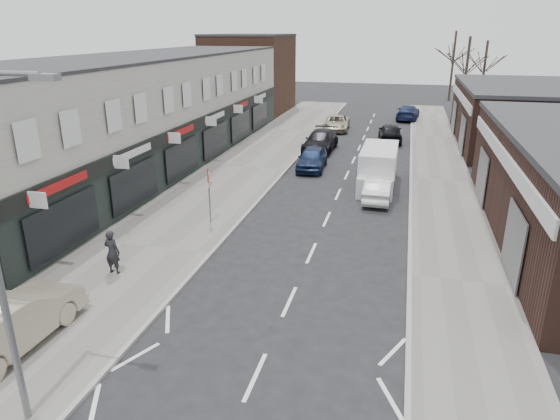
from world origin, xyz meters
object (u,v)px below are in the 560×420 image
Objects in this scene: warning_sign at (209,180)px; parked_car_left_a at (312,158)px; parked_car_left_c at (337,123)px; parked_car_right_c at (408,113)px; pedestrian at (112,252)px; parked_car_left_b at (320,141)px; parked_car_right_a at (378,189)px; parked_car_right_b at (390,132)px; white_van at (378,168)px; sedan_on_pavement at (9,322)px.

warning_sign is 11.34m from parked_car_left_a.
parked_car_left_c is 9.68m from parked_car_right_c.
warning_sign is 1.60× the size of pedestrian.
warning_sign is at bearing 79.86° from parked_car_right_c.
parked_car_left_a is (4.34, 16.64, -0.25)m from pedestrian.
parked_car_left_b reaches higher than parked_car_left_c.
parked_car_right_b is at bearing -88.91° from parked_car_right_a.
white_van is 1.18× the size of sedan_on_pavement.
parked_car_left_c is 0.95× the size of parked_car_right_c.
warning_sign is at bearing -98.83° from sedan_on_pavement.
parked_car_right_b is (7.36, 20.80, -1.44)m from warning_sign.
pedestrian is 28.02m from parked_car_right_b.
white_van is at bearing -32.67° from parked_car_left_a.
sedan_on_pavement is 4.80m from pedestrian.
sedan_on_pavement is at bearing -97.45° from parked_car_left_b.
parked_car_right_c is (1.50, 23.69, -0.31)m from white_van.
parked_car_left_c is at bearing 91.29° from parked_car_left_b.
parked_car_right_b is (4.60, 9.91, 0.04)m from parked_car_left_a.
warning_sign reaches higher than pedestrian.
pedestrian is 22.32m from parked_car_left_b.
parked_car_left_c is (2.44, 24.59, -1.54)m from warning_sign.
white_van is at bearing -117.65° from pedestrian.
parked_car_left_a is 7.08m from parked_car_right_a.
parked_car_left_a is (4.62, 21.44, -0.19)m from sedan_on_pavement.
parked_car_right_c is at bearing -102.67° from sedan_on_pavement.
parked_car_left_b is at bearing -96.08° from pedestrian.
parked_car_left_b is 1.04× the size of parked_car_right_c.
parked_car_left_c is at bearing 84.33° from warning_sign.
white_van is at bearing 91.37° from parked_car_right_c.
parked_car_left_c is at bearing -74.45° from parked_car_right_a.
parked_car_right_b is at bearing -41.11° from parked_car_left_c.
white_van is 16.57m from pedestrian.
parked_car_right_c is at bearing 71.95° from parked_car_left_a.
pedestrian reaches higher than parked_car_left_a.
white_van reaches higher than parked_car_right_a.
warning_sign reaches higher than parked_car_right_b.
parked_car_left_b is 1.10× the size of parked_car_left_c.
parked_car_right_b is 0.89× the size of parked_car_right_c.
parked_car_right_c is at bearing 46.57° from parked_car_left_c.
pedestrian is at bearing -107.03° from parked_car_left_a.
pedestrian is at bearing -98.66° from parked_car_left_b.
parked_car_right_b is (0.00, 15.28, 0.12)m from parked_car_right_a.
parked_car_left_a is at bearing -48.31° from parked_car_right_a.
pedestrian is 0.40× the size of parked_car_left_a.
parked_car_right_a is at bearing 85.20° from parked_car_right_b.
parked_car_left_c is (4.02, 30.34, -0.31)m from pedestrian.
parked_car_right_a is (4.96, -10.69, -0.11)m from parked_car_left_b.
warning_sign reaches higher than parked_car_left_a.
parked_car_left_a is 10.92m from parked_car_right_b.
sedan_on_pavement is at bearing -100.05° from warning_sign.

